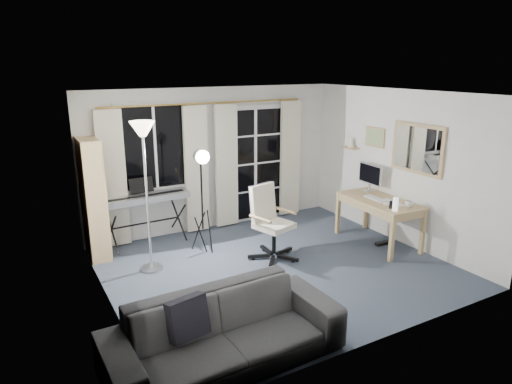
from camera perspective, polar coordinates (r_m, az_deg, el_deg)
floor at (r=6.51m, az=2.55°, el=-9.49°), size 4.50×4.00×0.02m
window at (r=7.37m, az=-12.57°, el=5.50°), size 1.20×0.08×1.40m
french_door at (r=8.16m, az=-0.20°, el=3.45°), size 1.32×0.09×2.11m
curtains at (r=7.68m, az=-5.66°, el=3.11°), size 3.60×0.07×2.13m
bookshelf at (r=7.06m, az=-19.97°, el=-1.07°), size 0.29×0.82×1.76m
torchiere_lamp at (r=6.11m, az=-13.84°, el=4.84°), size 0.39×0.39×2.06m
keyboard_piano at (r=7.21m, az=-13.78°, el=-0.87°), size 1.39×0.70×1.00m
studio_light at (r=6.63m, az=-6.81°, el=2.93°), size 0.32×0.33×1.63m
office_chair at (r=6.65m, az=1.49°, el=-2.92°), size 0.75×0.73×1.09m
desk at (r=7.38m, az=15.15°, el=-1.57°), size 0.74×1.39×0.73m
monitor at (r=7.73m, az=14.08°, el=2.09°), size 0.18×0.52×0.46m
desk_clutter at (r=7.20m, az=15.95°, el=-2.61°), size 0.45×0.82×0.92m
mug at (r=7.08m, az=18.62°, el=-1.33°), size 0.12×0.10×0.12m
wall_mirror at (r=7.19m, az=19.54°, el=5.12°), size 0.04×0.94×0.74m
framed_print at (r=7.79m, az=14.65°, el=6.66°), size 0.03×0.42×0.32m
wall_shelf at (r=8.14m, az=11.78°, el=5.84°), size 0.16×0.30×0.18m
sofa at (r=4.45m, az=-3.97°, el=-15.81°), size 2.27×0.72×0.88m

